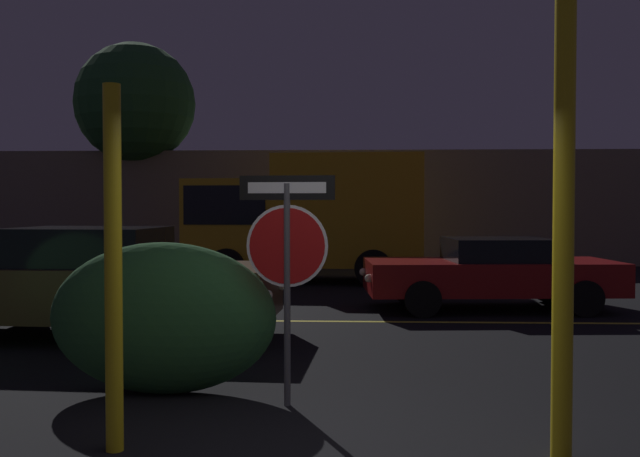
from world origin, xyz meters
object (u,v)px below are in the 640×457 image
object	(u,v)px
hedge_bush_2	(163,318)
passing_car_3	(491,272)
yellow_pole_left	(113,269)
yellow_pole_right	(564,213)
tree_0	(135,104)
stop_sign	(287,245)
passing_car_2	(97,283)
delivery_truck	(304,214)

from	to	relation	value
hedge_bush_2	passing_car_3	world-z (taller)	hedge_bush_2
yellow_pole_left	passing_car_3	world-z (taller)	yellow_pole_left
yellow_pole_right	yellow_pole_left	bearing A→B (deg)	179.54
yellow_pole_right	tree_0	xyz separation A→B (m)	(-8.22, 16.88, 3.23)
stop_sign	tree_0	world-z (taller)	tree_0
passing_car_2	passing_car_3	bearing A→B (deg)	119.50
stop_sign	yellow_pole_right	distance (m)	2.45
stop_sign	hedge_bush_2	size ratio (longest dim) A/B	0.95
passing_car_3	yellow_pole_left	bearing A→B (deg)	146.56
tree_0	yellow_pole_left	bearing A→B (deg)	-73.57
hedge_bush_2	passing_car_2	xyz separation A→B (m)	(-1.68, 2.85, 0.02)
hedge_bush_2	delivery_truck	size ratio (longest dim) A/B	0.38
yellow_pole_right	tree_0	size ratio (longest dim) A/B	0.51
yellow_pole_left	hedge_bush_2	xyz separation A→B (m)	(-0.06, 1.60, -0.62)
hedge_bush_2	tree_0	world-z (taller)	tree_0
passing_car_3	delivery_truck	distance (m)	5.83
yellow_pole_left	tree_0	size ratio (longest dim) A/B	0.39
passing_car_2	tree_0	size ratio (longest dim) A/B	0.73
passing_car_3	yellow_pole_right	bearing A→B (deg)	168.88
hedge_bush_2	tree_0	size ratio (longest dim) A/B	0.32
yellow_pole_right	delivery_truck	xyz separation A→B (m)	(-2.62, 11.92, -0.15)
hedge_bush_2	delivery_truck	bearing A→B (deg)	86.15
yellow_pole_right	hedge_bush_2	size ratio (longest dim) A/B	1.61
hedge_bush_2	tree_0	bearing A→B (deg)	107.84
stop_sign	tree_0	bearing A→B (deg)	115.48
yellow_pole_right	delivery_truck	size ratio (longest dim) A/B	0.62
yellow_pole_right	stop_sign	bearing A→B (deg)	148.61
yellow_pole_right	passing_car_3	xyz separation A→B (m)	(0.95, 7.41, -1.11)
stop_sign	tree_0	size ratio (longest dim) A/B	0.30
yellow_pole_left	yellow_pole_right	size ratio (longest dim) A/B	0.77
passing_car_3	delivery_truck	xyz separation A→B (m)	(-3.57, 4.51, 0.96)
yellow_pole_left	passing_car_3	size ratio (longest dim) A/B	0.60
hedge_bush_2	stop_sign	bearing A→B (deg)	-16.29
yellow_pole_right	passing_car_3	size ratio (longest dim) A/B	0.79
yellow_pole_left	delivery_truck	world-z (taller)	delivery_truck
yellow_pole_left	passing_car_2	world-z (taller)	yellow_pole_left
hedge_bush_2	delivery_truck	world-z (taller)	delivery_truck
passing_car_2	tree_0	xyz separation A→B (m)	(-3.23, 12.40, 4.23)
passing_car_2	yellow_pole_right	bearing A→B (deg)	51.26
stop_sign	delivery_truck	world-z (taller)	delivery_truck
yellow_pole_right	passing_car_2	distance (m)	6.78
passing_car_2	tree_0	bearing A→B (deg)	-162.16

